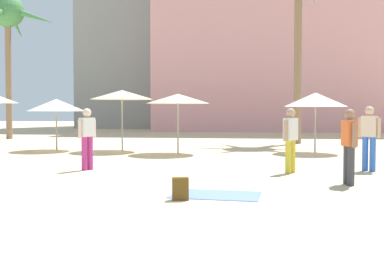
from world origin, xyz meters
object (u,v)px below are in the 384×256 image
at_px(person_near_right, 87,136).
at_px(person_mid_right, 349,143).
at_px(backpack, 180,189).
at_px(cafe_umbrella_3, 122,95).
at_px(cafe_umbrella_0, 315,100).
at_px(person_near_left, 291,138).
at_px(palm_tree_far_left, 8,19).
at_px(person_mid_center, 369,136).
at_px(beach_towel, 216,195).
at_px(cafe_umbrella_1, 178,99).
at_px(cafe_umbrella_2, 56,105).

xyz_separation_m(person_near_right, person_mid_right, (6.66, -1.82, -0.01)).
distance_m(backpack, person_near_right, 5.13).
bearing_deg(cafe_umbrella_3, cafe_umbrella_0, -0.28).
height_order(cafe_umbrella_3, person_near_left, cafe_umbrella_3).
relative_size(palm_tree_far_left, person_near_right, 4.82).
relative_size(backpack, person_near_left, 0.24).
height_order(cafe_umbrella_3, backpack, cafe_umbrella_3).
bearing_deg(palm_tree_far_left, person_near_left, -41.20).
bearing_deg(person_near_right, person_mid_right, -164.87).
xyz_separation_m(cafe_umbrella_3, person_mid_center, (8.35, -5.35, -1.31)).
height_order(cafe_umbrella_0, person_near_left, cafe_umbrella_0).
bearing_deg(beach_towel, cafe_umbrella_0, 70.99).
bearing_deg(person_near_left, cafe_umbrella_1, 164.20).
relative_size(person_near_right, person_mid_right, 1.01).
height_order(person_mid_right, person_near_left, person_near_left).
height_order(cafe_umbrella_0, backpack, cafe_umbrella_0).
bearing_deg(person_near_left, backpack, -83.04).
distance_m(palm_tree_far_left, cafe_umbrella_1, 14.38).
bearing_deg(person_mid_right, person_mid_center, 55.16).
relative_size(backpack, person_mid_center, 0.24).
distance_m(cafe_umbrella_2, person_near_right, 6.87).
xyz_separation_m(palm_tree_far_left, cafe_umbrella_0, (16.28, -7.01, -4.81)).
distance_m(backpack, person_near_left, 4.69).
distance_m(cafe_umbrella_2, backpack, 11.97).
relative_size(cafe_umbrella_1, beach_towel, 1.41).
bearing_deg(cafe_umbrella_3, palm_tree_far_left, 140.99).
distance_m(palm_tree_far_left, person_near_right, 17.00).
bearing_deg(person_mid_right, cafe_umbrella_2, 130.59).
bearing_deg(person_near_right, backpack, 159.18).
relative_size(cafe_umbrella_3, person_mid_center, 1.45).
bearing_deg(person_mid_right, person_near_left, 109.19).
relative_size(palm_tree_far_left, person_near_left, 4.82).
height_order(cafe_umbrella_1, beach_towel, cafe_umbrella_1).
height_order(backpack, person_near_right, person_near_right).
bearing_deg(palm_tree_far_left, beach_towel, -51.46).
bearing_deg(cafe_umbrella_0, cafe_umbrella_1, -170.54).
relative_size(cafe_umbrella_2, backpack, 5.60).
height_order(palm_tree_far_left, cafe_umbrella_3, palm_tree_far_left).
bearing_deg(cafe_umbrella_2, beach_towel, -52.31).
xyz_separation_m(backpack, person_near_right, (-3.18, 3.96, 0.74)).
xyz_separation_m(cafe_umbrella_0, cafe_umbrella_1, (-5.24, -0.87, 0.03)).
bearing_deg(cafe_umbrella_3, person_near_left, -44.03).
distance_m(cafe_umbrella_1, cafe_umbrella_3, 2.61).
relative_size(cafe_umbrella_0, person_mid_center, 1.37).
height_order(cafe_umbrella_1, person_mid_right, cafe_umbrella_1).
bearing_deg(person_mid_right, cafe_umbrella_3, 121.14).
bearing_deg(person_mid_right, palm_tree_far_left, 125.20).
xyz_separation_m(beach_towel, backpack, (-0.62, -0.56, 0.19)).
bearing_deg(cafe_umbrella_1, backpack, -81.27).
bearing_deg(cafe_umbrella_0, backpack, -111.19).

